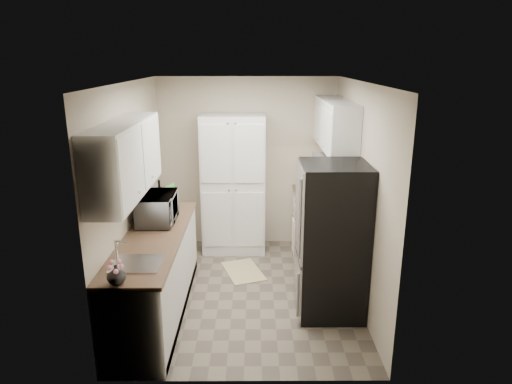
# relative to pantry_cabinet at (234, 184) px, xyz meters

# --- Properties ---
(ground) EXTENTS (3.20, 3.20, 0.00)m
(ground) POSITION_rel_pantry_cabinet_xyz_m (0.20, -1.32, -1.00)
(ground) COLOR #665B4C
(ground) RESTS_ON ground
(room_shell) EXTENTS (2.64, 3.24, 2.52)m
(room_shell) POSITION_rel_pantry_cabinet_xyz_m (0.18, -1.32, 0.63)
(room_shell) COLOR #BCAD98
(room_shell) RESTS_ON ground
(pantry_cabinet) EXTENTS (0.90, 0.55, 2.00)m
(pantry_cabinet) POSITION_rel_pantry_cabinet_xyz_m (0.00, 0.00, 0.00)
(pantry_cabinet) COLOR silver
(pantry_cabinet) RESTS_ON ground
(base_cabinet_left) EXTENTS (0.60, 2.30, 0.88)m
(base_cabinet_left) POSITION_rel_pantry_cabinet_xyz_m (-0.79, -1.75, -0.56)
(base_cabinet_left) COLOR silver
(base_cabinet_left) RESTS_ON ground
(countertop_left) EXTENTS (0.63, 2.33, 0.04)m
(countertop_left) POSITION_rel_pantry_cabinet_xyz_m (-0.79, -1.75, -0.10)
(countertop_left) COLOR brown
(countertop_left) RESTS_ON base_cabinet_left
(base_cabinet_right) EXTENTS (0.60, 0.80, 0.88)m
(base_cabinet_right) POSITION_rel_pantry_cabinet_xyz_m (1.19, -0.12, -0.56)
(base_cabinet_right) COLOR silver
(base_cabinet_right) RESTS_ON ground
(countertop_right) EXTENTS (0.63, 0.83, 0.04)m
(countertop_right) POSITION_rel_pantry_cabinet_xyz_m (1.19, -0.12, -0.10)
(countertop_right) COLOR brown
(countertop_right) RESTS_ON base_cabinet_right
(electric_range) EXTENTS (0.71, 0.78, 1.13)m
(electric_range) POSITION_rel_pantry_cabinet_xyz_m (1.17, -0.93, -0.52)
(electric_range) COLOR #B7B7BC
(electric_range) RESTS_ON ground
(refrigerator) EXTENTS (0.70, 0.72, 1.70)m
(refrigerator) POSITION_rel_pantry_cabinet_xyz_m (1.14, -1.73, -0.15)
(refrigerator) COLOR #B7B7BC
(refrigerator) RESTS_ON ground
(microwave) EXTENTS (0.42, 0.61, 0.33)m
(microwave) POSITION_rel_pantry_cabinet_xyz_m (-0.82, -1.33, 0.09)
(microwave) COLOR silver
(microwave) RESTS_ON countertop_left
(wine_bottle) EXTENTS (0.08, 0.08, 0.33)m
(wine_bottle) POSITION_rel_pantry_cabinet_xyz_m (-0.90, -0.81, 0.08)
(wine_bottle) COLOR black
(wine_bottle) RESTS_ON countertop_left
(flower_vase) EXTENTS (0.20, 0.20, 0.17)m
(flower_vase) POSITION_rel_pantry_cabinet_xyz_m (-0.87, -2.83, 0.00)
(flower_vase) COLOR silver
(flower_vase) RESTS_ON countertop_left
(cutting_board) EXTENTS (0.09, 0.21, 0.28)m
(cutting_board) POSITION_rel_pantry_cabinet_xyz_m (-0.77, -0.71, 0.06)
(cutting_board) COLOR green
(cutting_board) RESTS_ON countertop_left
(toaster_oven) EXTENTS (0.32, 0.38, 0.20)m
(toaster_oven) POSITION_rel_pantry_cabinet_xyz_m (1.17, 0.02, 0.02)
(toaster_oven) COLOR #A7A6AB
(toaster_oven) RESTS_ON countertop_right
(fruit_basket) EXTENTS (0.35, 0.35, 0.12)m
(fruit_basket) POSITION_rel_pantry_cabinet_xyz_m (1.18, 0.01, 0.18)
(fruit_basket) COLOR yellow
(fruit_basket) RESTS_ON toaster_oven
(kitchen_mat) EXTENTS (0.64, 0.80, 0.01)m
(kitchen_mat) POSITION_rel_pantry_cabinet_xyz_m (0.15, -0.76, -0.99)
(kitchen_mat) COLOR #C5B87D
(kitchen_mat) RESTS_ON ground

